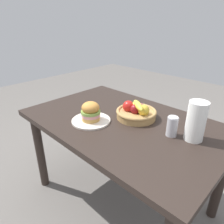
{
  "coord_description": "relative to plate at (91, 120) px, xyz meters",
  "views": [
    {
      "loc": [
        0.85,
        -0.99,
        1.41
      ],
      "look_at": [
        -0.06,
        -0.05,
        0.81
      ],
      "focal_mm": 32.92,
      "sensor_mm": 36.0,
      "label": 1
    }
  ],
  "objects": [
    {
      "name": "dining_table",
      "position": [
        0.15,
        0.17,
        -0.11
      ],
      "size": [
        1.4,
        0.9,
        0.75
      ],
      "color": "#2D231E",
      "rests_on": "ground_plane"
    },
    {
      "name": "paper_towel_roll",
      "position": [
        0.61,
        0.27,
        0.11
      ],
      "size": [
        0.11,
        0.11,
        0.24
      ],
      "primitive_type": "cylinder",
      "color": "white",
      "rests_on": "dining_table"
    },
    {
      "name": "sandwich",
      "position": [
        -0.0,
        -0.0,
        0.07
      ],
      "size": [
        0.13,
        0.13,
        0.13
      ],
      "color": "tan",
      "rests_on": "plate"
    },
    {
      "name": "ground_plane",
      "position": [
        0.15,
        0.17,
        -0.76
      ],
      "size": [
        8.0,
        8.0,
        0.0
      ],
      "primitive_type": "plane",
      "color": "slate"
    },
    {
      "name": "soda_can",
      "position": [
        0.5,
        0.22,
        0.06
      ],
      "size": [
        0.07,
        0.07,
        0.13
      ],
      "color": "silver",
      "rests_on": "dining_table"
    },
    {
      "name": "fruit_basket",
      "position": [
        0.19,
        0.26,
        0.04
      ],
      "size": [
        0.29,
        0.29,
        0.14
      ],
      "color": "tan",
      "rests_on": "dining_table"
    },
    {
      "name": "plate",
      "position": [
        0.0,
        0.0,
        0.0
      ],
      "size": [
        0.27,
        0.27,
        0.01
      ],
      "primitive_type": "cylinder",
      "color": "silver",
      "rests_on": "dining_table"
    }
  ]
}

